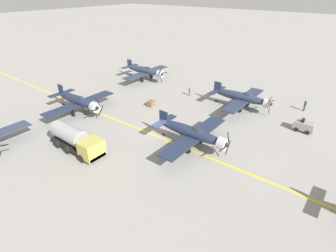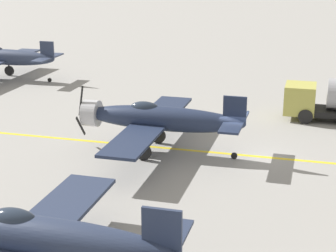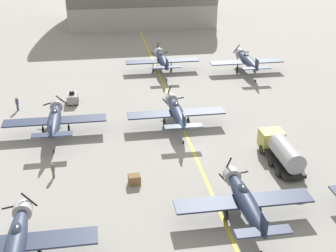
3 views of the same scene
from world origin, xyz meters
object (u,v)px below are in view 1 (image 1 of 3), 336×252
(airplane_mid_center, at_px, (192,133))
(ground_crew_inspecting, at_px, (305,105))
(tow_tractor, at_px, (304,126))
(ground_crew_walking, at_px, (190,91))
(airplane_mid_left, at_px, (242,97))
(airplane_near_center, at_px, (78,101))
(supply_crate_by_tanker, at_px, (151,103))
(airplane_near_left, at_px, (145,71))
(fuel_tanker, at_px, (76,140))

(airplane_mid_center, xyz_separation_m, ground_crew_inspecting, (-20.00, 8.47, -0.99))
(tow_tractor, xyz_separation_m, ground_crew_walking, (-1.37, -19.76, 0.09))
(airplane_mid_center, height_order, airplane_mid_left, airplane_mid_center)
(airplane_near_center, xyz_separation_m, supply_crate_by_tanker, (-8.78, 7.30, -1.53))
(tow_tractor, bearing_deg, ground_crew_walking, -93.95)
(supply_crate_by_tanker, bearing_deg, airplane_mid_center, 62.62)
(airplane_mid_left, xyz_separation_m, ground_crew_walking, (0.31, -9.85, -1.13))
(airplane_near_left, relative_size, airplane_mid_left, 1.00)
(airplane_mid_center, relative_size, tow_tractor, 4.62)
(fuel_tanker, height_order, supply_crate_by_tanker, fuel_tanker)
(airplane_mid_left, bearing_deg, tow_tractor, 78.48)
(airplane_mid_left, distance_m, tow_tractor, 10.12)
(ground_crew_walking, bearing_deg, airplane_near_left, -98.17)
(airplane_near_center, distance_m, ground_crew_inspecting, 35.92)
(fuel_tanker, xyz_separation_m, ground_crew_walking, (-23.44, 0.84, -0.63))
(airplane_mid_left, bearing_deg, airplane_near_center, -51.05)
(tow_tractor, relative_size, ground_crew_inspecting, 1.39)
(airplane_near_center, height_order, supply_crate_by_tanker, airplane_near_center)
(airplane_near_left, xyz_separation_m, ground_crew_inspecting, (-3.99, 30.68, -0.99))
(supply_crate_by_tanker, bearing_deg, airplane_near_center, -39.74)
(airplane_near_left, distance_m, airplane_near_center, 18.63)
(airplane_near_left, xyz_separation_m, airplane_mid_center, (16.01, 22.21, 0.00))
(supply_crate_by_tanker, bearing_deg, ground_crew_walking, 162.56)
(airplane_near_left, height_order, ground_crew_inspecting, airplane_near_left)
(airplane_mid_center, relative_size, ground_crew_walking, 7.42)
(airplane_mid_center, bearing_deg, airplane_mid_left, -170.49)
(tow_tractor, xyz_separation_m, ground_crew_inspecting, (-7.14, -1.50, 0.23))
(airplane_mid_center, distance_m, ground_crew_walking, 17.30)
(airplane_near_left, relative_size, tow_tractor, 4.62)
(airplane_mid_center, distance_m, supply_crate_by_tanker, 13.89)
(airplane_mid_center, height_order, fuel_tanker, airplane_mid_center)
(airplane_near_center, height_order, fuel_tanker, airplane_near_center)
(airplane_mid_left, xyz_separation_m, supply_crate_by_tanker, (8.19, -12.33, -1.53))
(ground_crew_inspecting, bearing_deg, fuel_tanker, -33.17)
(airplane_mid_center, bearing_deg, ground_crew_walking, -135.68)
(tow_tractor, bearing_deg, supply_crate_by_tanker, -73.68)
(airplane_mid_left, xyz_separation_m, ground_crew_inspecting, (-5.46, 8.40, -0.99))
(airplane_near_left, relative_size, ground_crew_inspecting, 6.43)
(airplane_near_center, bearing_deg, airplane_near_left, -167.41)
(airplane_near_left, height_order, airplane_mid_left, same)
(airplane_mid_left, relative_size, ground_crew_walking, 7.42)
(airplane_near_center, distance_m, supply_crate_by_tanker, 11.52)
(supply_crate_by_tanker, bearing_deg, airplane_mid_left, 123.59)
(fuel_tanker, bearing_deg, airplane_near_center, -127.20)
(fuel_tanker, xyz_separation_m, tow_tractor, (-22.07, 20.60, -0.72))
(ground_crew_walking, xyz_separation_m, ground_crew_inspecting, (-5.78, 18.25, 0.13))
(ground_crew_inspecting, bearing_deg, airplane_mid_center, -22.95)
(fuel_tanker, bearing_deg, airplane_mid_left, 155.75)
(ground_crew_inspecting, bearing_deg, airplane_mid_left, -56.96)
(airplane_mid_left, xyz_separation_m, fuel_tanker, (23.75, -10.70, -0.50))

